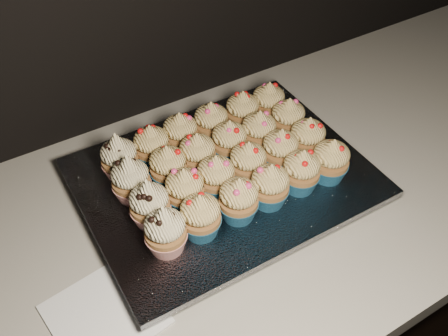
# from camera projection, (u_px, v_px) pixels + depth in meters

# --- Properties ---
(cabinet) EXTENTS (2.40, 0.60, 0.86)m
(cabinet) POSITION_uv_depth(u_px,v_px,m) (295.00, 294.00, 1.26)
(cabinet) COLOR black
(cabinet) RESTS_ON ground
(worktop) EXTENTS (2.44, 0.64, 0.04)m
(worktop) POSITION_uv_depth(u_px,v_px,m) (319.00, 167.00, 0.94)
(worktop) COLOR beige
(worktop) RESTS_ON cabinet
(napkin) EXTENTS (0.16, 0.16, 0.00)m
(napkin) POSITION_uv_depth(u_px,v_px,m) (105.00, 314.00, 0.70)
(napkin) COLOR white
(napkin) RESTS_ON worktop
(baking_tray) EXTENTS (0.44, 0.34, 0.02)m
(baking_tray) POSITION_uv_depth(u_px,v_px,m) (224.00, 184.00, 0.87)
(baking_tray) COLOR black
(baking_tray) RESTS_ON worktop
(foil_lining) EXTENTS (0.48, 0.38, 0.01)m
(foil_lining) POSITION_uv_depth(u_px,v_px,m) (224.00, 177.00, 0.86)
(foil_lining) COLOR silver
(foil_lining) RESTS_ON baking_tray
(cupcake_0) EXTENTS (0.06, 0.06, 0.10)m
(cupcake_0) POSITION_uv_depth(u_px,v_px,m) (165.00, 231.00, 0.72)
(cupcake_0) COLOR #A51D17
(cupcake_0) RESTS_ON foil_lining
(cupcake_1) EXTENTS (0.06, 0.06, 0.08)m
(cupcake_1) POSITION_uv_depth(u_px,v_px,m) (201.00, 216.00, 0.74)
(cupcake_1) COLOR #1B5B83
(cupcake_1) RESTS_ON foil_lining
(cupcake_2) EXTENTS (0.06, 0.06, 0.08)m
(cupcake_2) POSITION_uv_depth(u_px,v_px,m) (239.00, 200.00, 0.76)
(cupcake_2) COLOR #1B5B83
(cupcake_2) RESTS_ON foil_lining
(cupcake_3) EXTENTS (0.06, 0.06, 0.08)m
(cupcake_3) POSITION_uv_depth(u_px,v_px,m) (270.00, 186.00, 0.78)
(cupcake_3) COLOR #1B5B83
(cupcake_3) RESTS_ON foil_lining
(cupcake_4) EXTENTS (0.06, 0.06, 0.08)m
(cupcake_4) POSITION_uv_depth(u_px,v_px,m) (301.00, 171.00, 0.81)
(cupcake_4) COLOR #1B5B83
(cupcake_4) RESTS_ON foil_lining
(cupcake_5) EXTENTS (0.06, 0.06, 0.08)m
(cupcake_5) POSITION_uv_depth(u_px,v_px,m) (330.00, 161.00, 0.82)
(cupcake_5) COLOR #1B5B83
(cupcake_5) RESTS_ON foil_lining
(cupcake_6) EXTENTS (0.06, 0.06, 0.10)m
(cupcake_6) POSITION_uv_depth(u_px,v_px,m) (150.00, 204.00, 0.75)
(cupcake_6) COLOR #A51D17
(cupcake_6) RESTS_ON foil_lining
(cupcake_7) EXTENTS (0.06, 0.06, 0.08)m
(cupcake_7) POSITION_uv_depth(u_px,v_px,m) (185.00, 190.00, 0.78)
(cupcake_7) COLOR #1B5B83
(cupcake_7) RESTS_ON foil_lining
(cupcake_8) EXTENTS (0.06, 0.06, 0.08)m
(cupcake_8) POSITION_uv_depth(u_px,v_px,m) (216.00, 177.00, 0.80)
(cupcake_8) COLOR #1B5B83
(cupcake_8) RESTS_ON foil_lining
(cupcake_9) EXTENTS (0.06, 0.06, 0.08)m
(cupcake_9) POSITION_uv_depth(u_px,v_px,m) (248.00, 163.00, 0.82)
(cupcake_9) COLOR #1B5B83
(cupcake_9) RESTS_ON foil_lining
(cupcake_10) EXTENTS (0.06, 0.06, 0.08)m
(cupcake_10) POSITION_uv_depth(u_px,v_px,m) (280.00, 150.00, 0.84)
(cupcake_10) COLOR #1B5B83
(cupcake_10) RESTS_ON foil_lining
(cupcake_11) EXTENTS (0.06, 0.06, 0.08)m
(cupcake_11) POSITION_uv_depth(u_px,v_px,m) (307.00, 138.00, 0.86)
(cupcake_11) COLOR #1B5B83
(cupcake_11) RESTS_ON foil_lining
(cupcake_12) EXTENTS (0.06, 0.06, 0.10)m
(cupcake_12) POSITION_uv_depth(u_px,v_px,m) (131.00, 180.00, 0.79)
(cupcake_12) COLOR #A51D17
(cupcake_12) RESTS_ON foil_lining
(cupcake_13) EXTENTS (0.06, 0.06, 0.08)m
(cupcake_13) POSITION_uv_depth(u_px,v_px,m) (168.00, 167.00, 0.81)
(cupcake_13) COLOR #1B5B83
(cupcake_13) RESTS_ON foil_lining
(cupcake_14) EXTENTS (0.06, 0.06, 0.08)m
(cupcake_14) POSITION_uv_depth(u_px,v_px,m) (198.00, 154.00, 0.84)
(cupcake_14) COLOR #1B5B83
(cupcake_14) RESTS_ON foil_lining
(cupcake_15) EXTENTS (0.06, 0.06, 0.08)m
(cupcake_15) POSITION_uv_depth(u_px,v_px,m) (229.00, 141.00, 0.86)
(cupcake_15) COLOR #1B5B83
(cupcake_15) RESTS_ON foil_lining
(cupcake_16) EXTENTS (0.06, 0.06, 0.08)m
(cupcake_16) POSITION_uv_depth(u_px,v_px,m) (259.00, 132.00, 0.88)
(cupcake_16) COLOR #1B5B83
(cupcake_16) RESTS_ON foil_lining
(cupcake_17) EXTENTS (0.06, 0.06, 0.08)m
(cupcake_17) POSITION_uv_depth(u_px,v_px,m) (288.00, 119.00, 0.90)
(cupcake_17) COLOR #1B5B83
(cupcake_17) RESTS_ON foil_lining
(cupcake_18) EXTENTS (0.06, 0.06, 0.10)m
(cupcake_18) POSITION_uv_depth(u_px,v_px,m) (119.00, 158.00, 0.83)
(cupcake_18) COLOR #A51D17
(cupcake_18) RESTS_ON foil_lining
(cupcake_19) EXTENTS (0.06, 0.06, 0.08)m
(cupcake_19) POSITION_uv_depth(u_px,v_px,m) (152.00, 146.00, 0.85)
(cupcake_19) COLOR #1B5B83
(cupcake_19) RESTS_ON foil_lining
(cupcake_20) EXTENTS (0.06, 0.06, 0.08)m
(cupcake_20) POSITION_uv_depth(u_px,v_px,m) (181.00, 134.00, 0.87)
(cupcake_20) COLOR #1B5B83
(cupcake_20) RESTS_ON foil_lining
(cupcake_21) EXTENTS (0.06, 0.06, 0.08)m
(cupcake_21) POSITION_uv_depth(u_px,v_px,m) (211.00, 123.00, 0.89)
(cupcake_21) COLOR #1B5B83
(cupcake_21) RESTS_ON foil_lining
(cupcake_22) EXTENTS (0.06, 0.06, 0.08)m
(cupcake_22) POSITION_uv_depth(u_px,v_px,m) (242.00, 112.00, 0.92)
(cupcake_22) COLOR #1B5B83
(cupcake_22) RESTS_ON foil_lining
(cupcake_23) EXTENTS (0.06, 0.06, 0.08)m
(cupcake_23) POSITION_uv_depth(u_px,v_px,m) (268.00, 103.00, 0.94)
(cupcake_23) COLOR #1B5B83
(cupcake_23) RESTS_ON foil_lining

